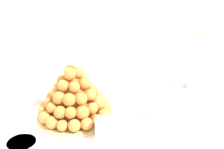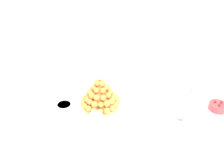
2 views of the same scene
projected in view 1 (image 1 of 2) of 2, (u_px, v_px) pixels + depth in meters
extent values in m
cylinder|color=brown|center=(165.00, 96.00, 1.89)|extent=(0.04, 0.04, 0.71)
cube|color=brown|center=(127.00, 104.00, 1.05)|extent=(1.56, 0.85, 0.02)
cube|color=white|center=(127.00, 102.00, 1.04)|extent=(1.62, 0.91, 0.00)
cube|color=white|center=(57.00, 94.00, 1.41)|extent=(1.62, 0.01, 0.28)
cube|color=white|center=(78.00, 124.00, 0.91)|extent=(0.57, 0.37, 0.01)
cube|color=white|center=(121.00, 149.00, 0.78)|extent=(0.57, 0.01, 0.02)
cube|color=white|center=(45.00, 99.00, 1.03)|extent=(0.57, 0.01, 0.02)
cube|color=white|center=(141.00, 91.00, 1.08)|extent=(0.01, 0.37, 0.02)
cylinder|color=white|center=(78.00, 122.00, 0.91)|extent=(0.34, 0.34, 0.00)
cylinder|color=tan|center=(75.00, 115.00, 0.93)|extent=(0.23, 0.23, 0.01)
cone|color=#B86A2D|center=(74.00, 92.00, 0.90)|extent=(0.16, 0.16, 0.15)
sphere|color=orange|center=(98.00, 99.00, 0.98)|extent=(0.03, 0.03, 0.03)
sphere|color=orange|center=(90.00, 96.00, 1.00)|extent=(0.04, 0.04, 0.04)
sphere|color=orange|center=(81.00, 95.00, 1.01)|extent=(0.04, 0.04, 0.04)
sphere|color=orange|center=(70.00, 96.00, 1.01)|extent=(0.03, 0.03, 0.03)
sphere|color=orange|center=(60.00, 98.00, 0.99)|extent=(0.03, 0.03, 0.03)
sphere|color=orange|center=(52.00, 101.00, 0.97)|extent=(0.04, 0.04, 0.04)
sphere|color=orange|center=(46.00, 106.00, 0.94)|extent=(0.04, 0.04, 0.04)
sphere|color=orange|center=(43.00, 112.00, 0.91)|extent=(0.04, 0.04, 0.04)
sphere|color=orange|center=(46.00, 118.00, 0.88)|extent=(0.04, 0.04, 0.04)
sphere|color=orange|center=(52.00, 122.00, 0.85)|extent=(0.04, 0.04, 0.04)
sphere|color=orange|center=(62.00, 126.00, 0.84)|extent=(0.03, 0.03, 0.03)
sphere|color=orange|center=(74.00, 126.00, 0.84)|extent=(0.04, 0.04, 0.04)
sphere|color=orange|center=(87.00, 124.00, 0.85)|extent=(0.04, 0.04, 0.04)
sphere|color=orange|center=(97.00, 120.00, 0.87)|extent=(0.03, 0.03, 0.03)
sphere|color=orange|center=(103.00, 115.00, 0.89)|extent=(0.04, 0.04, 0.04)
sphere|color=orange|center=(106.00, 109.00, 0.92)|extent=(0.04, 0.04, 0.04)
sphere|color=orange|center=(104.00, 104.00, 0.96)|extent=(0.04, 0.04, 0.04)
sphere|color=orange|center=(87.00, 91.00, 0.97)|extent=(0.03, 0.03, 0.03)
sphere|color=orange|center=(78.00, 89.00, 0.98)|extent=(0.03, 0.03, 0.03)
sphere|color=orange|center=(67.00, 90.00, 0.97)|extent=(0.03, 0.03, 0.03)
sphere|color=orange|center=(58.00, 93.00, 0.96)|extent=(0.03, 0.03, 0.03)
sphere|color=orange|center=(52.00, 97.00, 0.93)|extent=(0.04, 0.04, 0.04)
sphere|color=orange|center=(49.00, 103.00, 0.90)|extent=(0.03, 0.03, 0.03)
sphere|color=orange|center=(52.00, 108.00, 0.87)|extent=(0.03, 0.03, 0.03)
sphere|color=orange|center=(60.00, 112.00, 0.85)|extent=(0.04, 0.04, 0.04)
sphere|color=orange|center=(71.00, 113.00, 0.84)|extent=(0.03, 0.03, 0.03)
sphere|color=orange|center=(83.00, 112.00, 0.85)|extent=(0.04, 0.04, 0.04)
sphere|color=orange|center=(92.00, 108.00, 0.87)|extent=(0.03, 0.03, 0.03)
sphere|color=orange|center=(98.00, 103.00, 0.89)|extent=(0.04, 0.04, 0.04)
sphere|color=orange|center=(99.00, 98.00, 0.93)|extent=(0.04, 0.04, 0.04)
sphere|color=orange|center=(95.00, 94.00, 0.95)|extent=(0.04, 0.04, 0.04)
sphere|color=orange|center=(78.00, 84.00, 0.95)|extent=(0.04, 0.04, 0.04)
sphere|color=orange|center=(67.00, 84.00, 0.94)|extent=(0.04, 0.04, 0.04)
sphere|color=orange|center=(58.00, 87.00, 0.92)|extent=(0.03, 0.03, 0.03)
sphere|color=orange|center=(55.00, 92.00, 0.89)|extent=(0.03, 0.03, 0.03)
sphere|color=orange|center=(59.00, 98.00, 0.86)|extent=(0.04, 0.04, 0.04)
sphere|color=orange|center=(69.00, 100.00, 0.85)|extent=(0.04, 0.04, 0.04)
sphere|color=orange|center=(81.00, 99.00, 0.86)|extent=(0.04, 0.04, 0.04)
sphere|color=orange|center=(90.00, 95.00, 0.88)|extent=(0.03, 0.03, 0.03)
sphere|color=orange|center=(92.00, 90.00, 0.91)|extent=(0.03, 0.03, 0.03)
sphere|color=orange|center=(88.00, 85.00, 0.94)|extent=(0.03, 0.03, 0.03)
sphere|color=orange|center=(72.00, 77.00, 0.92)|extent=(0.03, 0.03, 0.03)
sphere|color=orange|center=(62.00, 81.00, 0.90)|extent=(0.04, 0.04, 0.04)
sphere|color=orange|center=(63.00, 85.00, 0.87)|extent=(0.03, 0.03, 0.03)
sphere|color=orange|center=(75.00, 87.00, 0.86)|extent=(0.03, 0.03, 0.03)
sphere|color=orange|center=(85.00, 84.00, 0.88)|extent=(0.03, 0.03, 0.03)
sphere|color=orange|center=(83.00, 78.00, 0.91)|extent=(0.03, 0.03, 0.03)
sphere|color=orange|center=(71.00, 71.00, 0.89)|extent=(0.04, 0.04, 0.04)
sphere|color=orange|center=(70.00, 73.00, 0.86)|extent=(0.04, 0.04, 0.04)
sphere|color=orange|center=(78.00, 72.00, 0.88)|extent=(0.03, 0.03, 0.03)
sphere|color=white|center=(72.00, 61.00, 0.86)|extent=(0.03, 0.03, 0.03)
cylinder|color=silver|center=(106.00, 130.00, 0.82)|extent=(0.06, 0.06, 0.06)
cylinder|color=brown|center=(106.00, 135.00, 0.82)|extent=(0.05, 0.05, 0.02)
cylinder|color=#8C603D|center=(106.00, 129.00, 0.81)|extent=(0.05, 0.05, 0.02)
sphere|color=brown|center=(105.00, 123.00, 0.82)|extent=(0.02, 0.02, 0.02)
cylinder|color=silver|center=(152.00, 104.00, 0.95)|extent=(0.06, 0.06, 0.05)
cylinder|color=#F4EAC6|center=(152.00, 109.00, 0.96)|extent=(0.05, 0.05, 0.02)
cylinder|color=white|center=(152.00, 103.00, 0.95)|extent=(0.05, 0.05, 0.02)
sphere|color=brown|center=(154.00, 101.00, 0.94)|extent=(0.02, 0.02, 0.02)
cylinder|color=white|center=(22.00, 146.00, 0.78)|extent=(0.08, 0.08, 0.03)
cylinder|color=#F2CC59|center=(22.00, 143.00, 0.77)|extent=(0.08, 0.08, 0.00)
cylinder|color=white|center=(184.00, 86.00, 1.14)|extent=(0.10, 0.10, 0.01)
cylinder|color=white|center=(184.00, 79.00, 1.13)|extent=(0.02, 0.02, 0.06)
cylinder|color=white|center=(187.00, 53.00, 1.09)|extent=(0.14, 0.14, 0.14)
cylinder|color=#E54C47|center=(192.00, 65.00, 1.13)|extent=(0.06, 0.05, 0.06)
cylinder|color=pink|center=(178.00, 64.00, 1.14)|extent=(0.07, 0.06, 0.07)
cylinder|color=#9ED860|center=(182.00, 70.00, 1.09)|extent=(0.06, 0.05, 0.05)
cylinder|color=#9ED860|center=(192.00, 69.00, 1.10)|extent=(0.06, 0.05, 0.04)
cylinder|color=#E54C47|center=(186.00, 58.00, 1.14)|extent=(0.06, 0.05, 0.06)
cylinder|color=brown|center=(182.00, 63.00, 1.10)|extent=(0.06, 0.05, 0.06)
cylinder|color=#E54C47|center=(189.00, 63.00, 1.09)|extent=(0.07, 0.06, 0.07)
cylinder|color=brown|center=(184.00, 54.00, 1.12)|extent=(0.06, 0.05, 0.06)
cylinder|color=#D199D8|center=(186.00, 58.00, 1.08)|extent=(0.05, 0.05, 0.03)
cylinder|color=#D199D8|center=(191.00, 56.00, 1.09)|extent=(0.06, 0.06, 0.05)
cylinder|color=#F9A54C|center=(184.00, 50.00, 1.09)|extent=(0.06, 0.06, 0.06)
cylinder|color=#9ED860|center=(186.00, 53.00, 1.06)|extent=(0.06, 0.05, 0.06)
cylinder|color=#72B2E0|center=(190.00, 50.00, 1.09)|extent=(0.06, 0.05, 0.06)
cylinder|color=yellow|center=(178.00, 45.00, 1.07)|extent=(0.06, 0.06, 0.04)
cylinder|color=#E54C47|center=(196.00, 47.00, 1.05)|extent=(0.05, 0.05, 0.03)
cylinder|color=#F9A54C|center=(191.00, 43.00, 1.09)|extent=(0.06, 0.05, 0.06)
cylinder|color=#D199D8|center=(185.00, 40.00, 1.06)|extent=(0.05, 0.05, 0.04)
cylinder|color=yellow|center=(196.00, 40.00, 1.05)|extent=(0.05, 0.05, 0.05)
cylinder|color=pink|center=(186.00, 37.00, 1.09)|extent=(0.05, 0.05, 0.04)
cylinder|color=white|center=(195.00, 65.00, 1.34)|extent=(0.20, 0.20, 0.01)
torus|color=gold|center=(195.00, 65.00, 1.34)|extent=(0.19, 0.19, 0.00)
cylinder|color=red|center=(195.00, 61.00, 1.33)|extent=(0.10, 0.10, 0.04)
sphere|color=#A51923|center=(197.00, 54.00, 1.34)|extent=(0.01, 0.01, 0.01)
sphere|color=#A51923|center=(192.00, 55.00, 1.32)|extent=(0.01, 0.01, 0.01)
sphere|color=#A51923|center=(200.00, 56.00, 1.31)|extent=(0.01, 0.01, 0.01)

